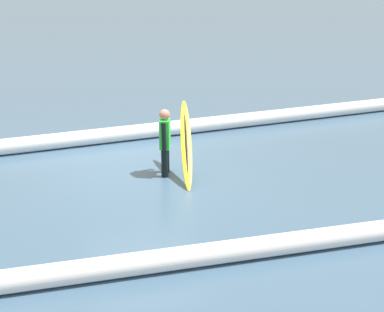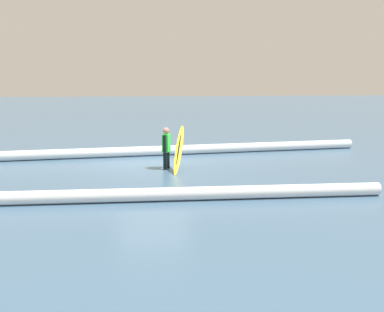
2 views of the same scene
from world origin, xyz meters
name	(u,v)px [view 1 (image 1 of 2)]	position (x,y,z in m)	size (l,w,h in m)	color
ground_plane	(140,170)	(0.00, 0.00, 0.00)	(171.52, 171.52, 0.00)	#3F5F7C
surfer	(165,139)	(-0.44, 0.45, 0.77)	(0.31, 0.57, 1.40)	black
surfboard	(186,143)	(-0.84, 0.61, 0.69)	(0.70, 1.85, 1.43)	yellow
wave_crest_foreground	(165,129)	(-1.22, -2.30, 0.19)	(0.38, 0.38, 15.64)	white
wave_crest_midground	(74,272)	(1.93, 4.13, 0.16)	(0.33, 0.33, 14.96)	white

